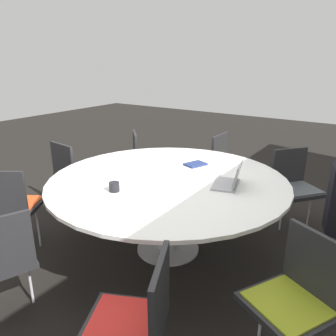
# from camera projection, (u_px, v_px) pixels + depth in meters

# --- Properties ---
(ground_plane) EXTENTS (16.00, 16.00, 0.00)m
(ground_plane) POSITION_uv_depth(u_px,v_px,m) (168.00, 249.00, 3.23)
(ground_plane) COLOR black
(conference_table) EXTENTS (2.17, 2.17, 0.74)m
(conference_table) POSITION_uv_depth(u_px,v_px,m) (168.00, 189.00, 3.03)
(conference_table) COLOR #B7B7BC
(conference_table) RESTS_ON ground_plane
(chair_1) EXTENTS (0.61, 0.60, 0.86)m
(chair_1) POSITION_uv_depth(u_px,v_px,m) (295.00, 182.00, 3.54)
(chair_1) COLOR #262628
(chair_1) RESTS_ON ground_plane
(chair_2) EXTENTS (0.45, 0.43, 0.86)m
(chair_2) POSITION_uv_depth(u_px,v_px,m) (228.00, 162.00, 4.24)
(chair_2) COLOR #262628
(chair_2) RESTS_ON ground_plane
(chair_3) EXTENTS (0.61, 0.61, 0.86)m
(chair_3) POSITION_uv_depth(u_px,v_px,m) (145.00, 157.00, 4.43)
(chair_3) COLOR #262628
(chair_3) RESTS_ON ground_plane
(chair_4) EXTENTS (0.47, 0.49, 0.86)m
(chair_4) POSITION_uv_depth(u_px,v_px,m) (73.00, 170.00, 3.94)
(chair_4) COLOR #262628
(chair_4) RESTS_ON ground_plane
(chair_5) EXTENTS (0.59, 0.59, 0.86)m
(chair_5) POSITION_uv_depth(u_px,v_px,m) (12.00, 202.00, 3.06)
(chair_5) COLOR #262628
(chair_5) RESTS_ON ground_plane
(chair_7) EXTENTS (0.58, 0.57, 0.86)m
(chair_7) POSITION_uv_depth(u_px,v_px,m) (136.00, 318.00, 1.69)
(chair_7) COLOR #262628
(chair_7) RESTS_ON ground_plane
(chair_8) EXTENTS (0.58, 0.59, 0.86)m
(chair_8) POSITION_uv_depth(u_px,v_px,m) (297.00, 293.00, 1.87)
(chair_8) COLOR #262628
(chair_8) RESTS_ON ground_plane
(laptop) EXTENTS (0.37, 0.30, 0.21)m
(laptop) POSITION_uv_depth(u_px,v_px,m) (231.00, 180.00, 2.80)
(laptop) COLOR #99999E
(laptop) RESTS_ON conference_table
(spiral_notebook) EXTENTS (0.25, 0.21, 0.02)m
(spiral_notebook) POSITION_uv_depth(u_px,v_px,m) (195.00, 164.00, 3.36)
(spiral_notebook) COLOR navy
(spiral_notebook) RESTS_ON conference_table
(coffee_cup) EXTENTS (0.09, 0.09, 0.08)m
(coffee_cup) POSITION_uv_depth(u_px,v_px,m) (114.00, 187.00, 2.70)
(coffee_cup) COLOR black
(coffee_cup) RESTS_ON conference_table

